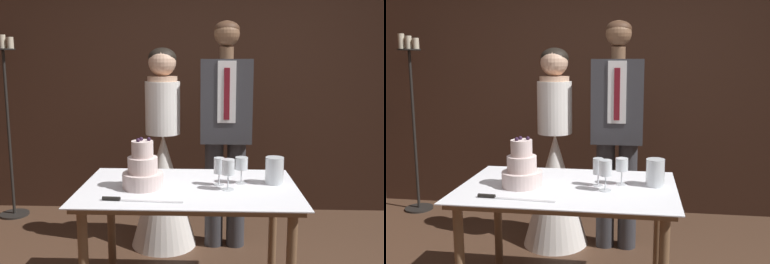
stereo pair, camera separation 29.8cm
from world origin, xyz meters
TOP-DOWN VIEW (x-y plane):
  - wall_back at (0.00, 2.14)m, footprint 5.26×0.12m
  - cake_table at (-0.16, 0.31)m, footprint 1.31×0.85m
  - tiered_cake at (-0.43, 0.28)m, footprint 0.25×0.25m
  - cake_knife at (-0.48, 0.03)m, footprint 0.45×0.05m
  - wine_glass_near at (0.17, 0.40)m, footprint 0.08×0.08m
  - wine_glass_middle at (0.03, 0.35)m, footprint 0.06×0.06m
  - wine_glass_far at (0.08, 0.26)m, footprint 0.08×0.08m
  - hurricane_candle at (0.37, 0.40)m, footprint 0.11×0.11m
  - bride at (-0.41, 1.20)m, footprint 0.54×0.54m
  - groom at (0.10, 1.20)m, footprint 0.40×0.25m
  - candle_stand at (-1.98, 1.81)m, footprint 0.28×0.28m

SIDE VIEW (x-z plane):
  - bride at x=-0.41m, z-range -0.21..1.42m
  - cake_table at x=-0.16m, z-range 0.29..1.06m
  - cake_knife at x=-0.48m, z-range 0.76..0.79m
  - hurricane_candle at x=0.37m, z-range 0.76..0.93m
  - tiered_cake at x=-0.43m, z-range 0.72..1.03m
  - wine_glass_middle at x=0.03m, z-range 0.80..0.97m
  - wine_glass_near at x=0.17m, z-range 0.80..0.97m
  - wine_glass_far at x=0.08m, z-range 0.80..0.99m
  - candle_stand at x=-1.98m, z-range 0.01..1.80m
  - groom at x=0.10m, z-range 0.10..1.93m
  - wall_back at x=0.00m, z-range 0.00..2.62m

